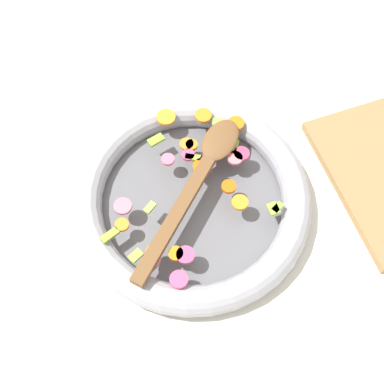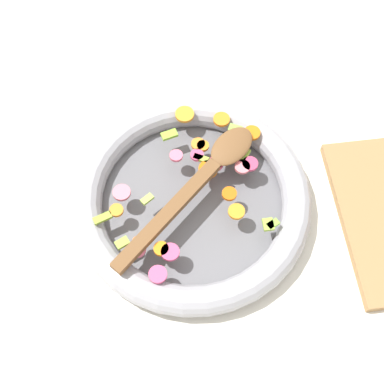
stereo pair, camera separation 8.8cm
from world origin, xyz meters
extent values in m
plane|color=silver|center=(0.00, 0.00, 0.00)|extent=(4.00, 4.00, 0.00)
cylinder|color=slate|center=(0.00, 0.00, 0.01)|extent=(0.36, 0.36, 0.01)
torus|color=#9E9EA5|center=(0.00, 0.00, 0.03)|extent=(0.41, 0.41, 0.05)
cylinder|color=orange|center=(0.04, -0.03, 0.05)|extent=(0.03, 0.03, 0.01)
cylinder|color=orange|center=(0.10, -0.12, 0.05)|extent=(0.04, 0.04, 0.01)
cylinder|color=#D8600F|center=(-0.01, -0.06, 0.05)|extent=(0.03, 0.03, 0.01)
cylinder|color=orange|center=(-0.02, 0.13, 0.05)|extent=(0.03, 0.03, 0.01)
cylinder|color=orange|center=(0.16, -0.01, 0.05)|extent=(0.05, 0.05, 0.01)
cylinder|color=orange|center=(-0.09, 0.06, 0.05)|extent=(0.03, 0.03, 0.01)
cylinder|color=orange|center=(-0.08, 0.09, 0.05)|extent=(0.03, 0.03, 0.01)
cylinder|color=orange|center=(0.09, -0.03, 0.05)|extent=(0.02, 0.02, 0.01)
cylinder|color=orange|center=(-0.05, -0.07, 0.05)|extent=(0.03, 0.03, 0.01)
cylinder|color=orange|center=(0.09, -0.02, 0.05)|extent=(0.03, 0.03, 0.01)
cylinder|color=orange|center=(0.14, -0.07, 0.05)|extent=(0.04, 0.04, 0.01)
cube|color=#A7CA53|center=(-0.01, 0.07, 0.05)|extent=(0.02, 0.02, 0.01)
cube|color=#81BE40|center=(-0.08, -0.12, 0.05)|extent=(0.02, 0.02, 0.01)
cube|color=#8AC136|center=(0.12, 0.03, 0.05)|extent=(0.02, 0.03, 0.01)
cube|color=#92BC42|center=(-0.08, 0.12, 0.05)|extent=(0.02, 0.03, 0.01)
cube|color=#8AC045|center=(0.11, -0.09, 0.05)|extent=(0.02, 0.03, 0.01)
cube|color=#97B13F|center=(0.06, -0.02, 0.05)|extent=(0.02, 0.03, 0.01)
cube|color=#95BB3F|center=(-0.07, -0.11, 0.05)|extent=(0.02, 0.02, 0.01)
cube|color=#9FCA41|center=(0.06, -0.10, 0.05)|extent=(0.03, 0.03, 0.01)
cube|color=#91AC37|center=(-0.03, 0.15, 0.05)|extent=(0.02, 0.03, 0.01)
cylinder|color=#F16985|center=(0.07, 0.02, 0.05)|extent=(0.03, 0.03, 0.01)
cylinder|color=#DC7385|center=(0.01, 0.12, 0.05)|extent=(0.03, 0.03, 0.01)
cylinder|color=#D24C75|center=(0.07, -0.02, 0.05)|extent=(0.03, 0.03, 0.01)
cylinder|color=pink|center=(0.10, -0.10, 0.05)|extent=(0.03, 0.03, 0.01)
cylinder|color=#C93E64|center=(0.04, -0.10, 0.05)|extent=(0.03, 0.03, 0.01)
cylinder|color=#F17882|center=(0.04, -0.09, 0.05)|extent=(0.04, 0.04, 0.01)
cylinder|color=#E04B73|center=(0.05, -0.05, 0.05)|extent=(0.04, 0.04, 0.01)
cylinder|color=pink|center=(-0.09, 0.10, 0.05)|extent=(0.03, 0.03, 0.01)
cylinder|color=#E24B7A|center=(-0.14, 0.07, 0.05)|extent=(0.04, 0.04, 0.01)
cylinder|color=#C7346E|center=(0.06, -0.06, 0.05)|extent=(0.04, 0.04, 0.01)
cylinder|color=#D64A77|center=(-0.10, 0.05, 0.05)|extent=(0.04, 0.04, 0.01)
cube|color=brown|center=(-0.04, 0.04, 0.06)|extent=(0.18, 0.19, 0.01)
ellipsoid|color=brown|center=(0.07, -0.08, 0.06)|extent=(0.10, 0.10, 0.01)
cube|color=#9E7547|center=(-0.07, -0.33, 0.01)|extent=(0.30, 0.17, 0.02)
camera|label=1|loc=(-0.38, 0.14, 0.83)|focal=50.00mm
camera|label=2|loc=(-0.40, 0.05, 0.83)|focal=50.00mm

